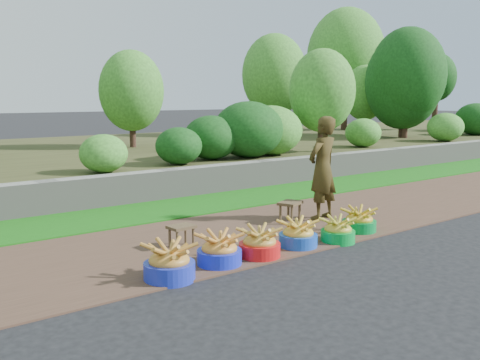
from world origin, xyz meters
TOP-DOWN VIEW (x-y plane):
  - ground_plane at (0.00, 0.00)m, footprint 120.00×120.00m
  - dirt_shoulder at (0.00, 1.25)m, footprint 80.00×2.50m
  - grass_verge at (0.00, 3.25)m, footprint 80.00×1.50m
  - retaining_wall at (0.00, 4.10)m, footprint 80.00×0.35m
  - earth_bank at (0.00, 9.00)m, footprint 80.00×10.00m
  - vegetation at (4.39, 8.34)m, footprint 34.32×8.14m
  - basin_a at (-2.20, 0.22)m, footprint 0.53×0.53m
  - basin_b at (-1.52, 0.30)m, footprint 0.50×0.50m
  - basin_c at (-0.97, 0.26)m, footprint 0.49×0.49m
  - basin_d at (-0.32, 0.30)m, footprint 0.48×0.48m
  - basin_e at (0.27, 0.17)m, footprint 0.44×0.44m
  - basin_f at (0.89, 0.35)m, footprint 0.47×0.47m
  - stool_left at (-1.51, 1.14)m, footprint 0.33×0.26m
  - stool_right at (0.47, 1.32)m, footprint 0.43×0.38m
  - vendor_woman at (1.01, 1.19)m, footprint 0.63×0.47m

SIDE VIEW (x-z plane):
  - ground_plane at x=0.00m, z-range 0.00..0.00m
  - dirt_shoulder at x=0.00m, z-range 0.00..0.02m
  - grass_verge at x=0.00m, z-range 0.00..0.04m
  - basin_e at x=0.27m, z-range -0.02..0.31m
  - basin_f at x=0.89m, z-range -0.02..0.33m
  - basin_d at x=-0.32m, z-range -0.02..0.34m
  - basin_c at x=-0.97m, z-range -0.02..0.35m
  - basin_b at x=-1.52m, z-range -0.02..0.36m
  - basin_a at x=-2.20m, z-range -0.02..0.38m
  - stool_left at x=-1.51m, z-range 0.10..0.38m
  - earth_bank at x=0.00m, z-range 0.00..0.50m
  - stool_right at x=0.47m, z-range 0.11..0.42m
  - retaining_wall at x=0.00m, z-range 0.00..0.55m
  - vendor_woman at x=1.01m, z-range 0.02..1.59m
  - vegetation at x=4.39m, z-range 0.17..5.12m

